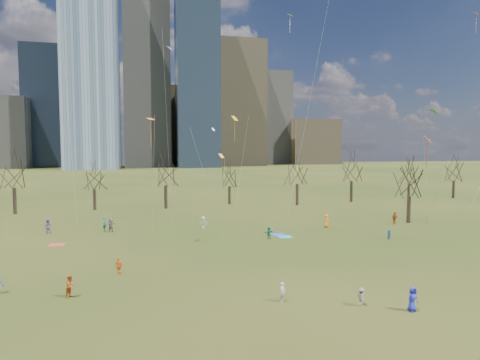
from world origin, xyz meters
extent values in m
plane|color=black|center=(0.00, 0.00, 0.00)|extent=(500.00, 500.00, 0.00)
cube|color=slate|center=(-35.00, 190.00, 59.00)|extent=(26.00, 26.00, 118.00)
cube|color=slate|center=(-8.00, 205.00, 47.50)|extent=(24.00, 24.00, 95.00)
cube|color=#384C66|center=(18.00, 195.00, 52.50)|extent=(22.00, 22.00, 105.00)
cube|color=#726347|center=(45.00, 215.00, 36.00)|extent=(28.00, 28.00, 72.00)
cube|color=#384C66|center=(-60.00, 220.00, 32.50)|extent=(25.00, 25.00, 65.00)
cube|color=slate|center=(70.00, 230.00, 29.00)|extent=(22.00, 22.00, 58.00)
cube|color=#726347|center=(5.00, 240.00, 24.00)|extent=(30.00, 30.00, 48.00)
cube|color=#726347|center=(95.00, 225.00, 14.00)|extent=(30.00, 28.00, 28.00)
cylinder|color=black|center=(-31.00, 39.00, 2.14)|extent=(0.55, 0.55, 4.28)
cylinder|color=black|center=(-19.00, 41.00, 1.80)|extent=(0.52, 0.52, 3.60)
cylinder|color=black|center=(-7.00, 40.00, 2.02)|extent=(0.54, 0.54, 4.05)
cylinder|color=black|center=(5.00, 43.00, 1.69)|extent=(0.51, 0.51, 3.38)
cylinder|color=black|center=(17.00, 39.00, 1.98)|extent=(0.54, 0.54, 3.96)
cylinder|color=black|center=(29.00, 41.00, 2.07)|extent=(0.54, 0.54, 4.14)
cylinder|color=black|center=(41.00, 40.00, 1.75)|extent=(0.52, 0.52, 3.51)
cylinder|color=black|center=(53.00, 42.00, 1.87)|extent=(0.53, 0.53, 3.74)
cylinder|color=black|center=(26.00, 18.00, 1.91)|extent=(0.53, 0.53, 3.83)
cube|color=teal|center=(5.68, 12.65, 0.01)|extent=(1.60, 1.50, 0.03)
cube|color=#293BC0|center=(5.28, 14.18, 0.01)|extent=(1.60, 1.50, 0.03)
cube|color=red|center=(-20.22, 14.27, 0.01)|extent=(1.60, 1.50, 0.03)
imported|color=#272EAA|center=(6.29, -11.35, 0.83)|extent=(0.90, 0.69, 1.65)
imported|color=silver|center=(-1.46, -7.83, 0.69)|extent=(0.59, 0.58, 1.38)
imported|color=#A54617|center=(-16.00, -3.63, 0.82)|extent=(0.93, 1.00, 1.64)
imported|color=slate|center=(3.52, -9.72, 0.62)|extent=(0.46, 0.80, 1.24)
imported|color=orange|center=(-12.91, 1.38, 0.71)|extent=(0.88, 0.76, 1.42)
imported|color=#1B7B4B|center=(3.48, 12.05, 0.73)|extent=(1.41, 0.91, 1.45)
imported|color=#225B96|center=(16.89, 8.28, 0.60)|extent=(0.72, 0.74, 1.20)
imported|color=silver|center=(-3.08, 20.55, 0.77)|extent=(1.10, 0.81, 1.53)
imported|color=#A63C17|center=(23.42, 17.45, 0.86)|extent=(1.09, 0.72, 1.71)
imported|color=slate|center=(-14.88, 20.23, 0.93)|extent=(1.79, 1.20, 1.85)
imported|color=orange|center=(13.10, 17.27, 0.89)|extent=(0.68, 0.94, 1.78)
imported|color=#1B7C43|center=(-15.73, 21.24, 0.93)|extent=(0.54, 0.74, 1.86)
imported|color=#8C4C99|center=(-22.52, 21.16, 0.88)|extent=(0.88, 0.70, 1.76)
plane|color=orange|center=(-9.94, 10.42, 13.68)|extent=(1.29, 1.27, 0.26)
cylinder|color=silver|center=(-9.81, 7.49, 7.54)|extent=(0.27, 5.87, 12.29)
cylinder|color=orange|center=(-9.94, 10.42, 12.04)|extent=(0.04, 0.04, 2.70)
plane|color=red|center=(22.12, 9.08, 11.74)|extent=(1.36, 1.39, 0.87)
cylinder|color=silver|center=(20.90, 5.13, 6.57)|extent=(2.46, 7.93, 10.35)
cylinder|color=red|center=(22.12, 9.08, 9.81)|extent=(0.04, 0.04, 3.15)
cylinder|color=silver|center=(-19.16, 17.78, 14.88)|extent=(0.70, 3.84, 26.96)
plane|color=white|center=(8.76, 20.31, 28.42)|extent=(1.05, 1.06, 0.32)
cylinder|color=silver|center=(10.07, 17.05, 14.91)|extent=(2.65, 6.55, 27.02)
cylinder|color=white|center=(8.76, 20.31, 27.13)|extent=(0.04, 0.04, 2.10)
plane|color=green|center=(21.79, 7.67, 14.79)|extent=(0.89, 1.03, 0.52)
cylinder|color=silver|center=(18.48, 4.29, 8.10)|extent=(6.63, 6.78, 13.40)
plane|color=blue|center=(-7.50, 16.07, 22.30)|extent=(1.00, 1.02, 0.46)
cylinder|color=silver|center=(-8.12, 11.83, 11.85)|extent=(1.27, 8.51, 20.91)
plane|color=orange|center=(1.90, 23.76, 14.81)|extent=(1.30, 1.26, 0.70)
cylinder|color=silver|center=(2.46, 21.95, 8.10)|extent=(1.15, 3.64, 13.41)
cylinder|color=orange|center=(1.90, 23.76, 12.99)|extent=(0.04, 0.04, 3.00)
plane|color=orange|center=(-3.20, 6.24, 9.89)|extent=(0.77, 0.71, 0.44)
cylinder|color=silver|center=(-3.90, 1.69, 5.65)|extent=(1.41, 9.11, 8.51)
plane|color=#EF589E|center=(33.81, 15.56, 28.87)|extent=(1.09, 1.10, 0.42)
cylinder|color=#EF589E|center=(33.81, 15.56, 27.43)|extent=(0.04, 0.04, 2.40)
plane|color=white|center=(0.50, 33.97, 13.65)|extent=(0.83, 0.79, 0.53)
cylinder|color=silver|center=(-1.72, 31.04, 7.52)|extent=(4.48, 5.89, 12.26)
camera|label=1|loc=(-10.77, -35.46, 10.75)|focal=32.00mm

